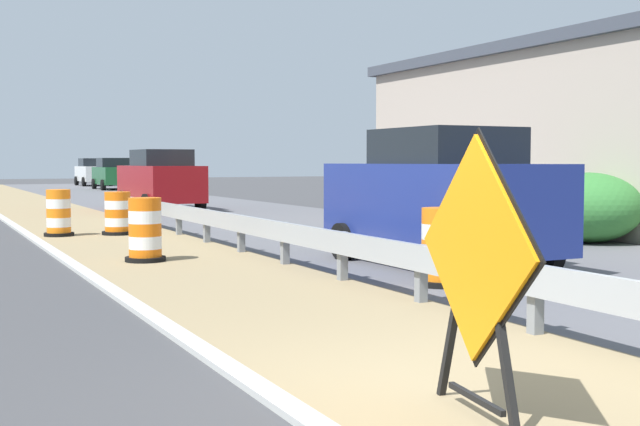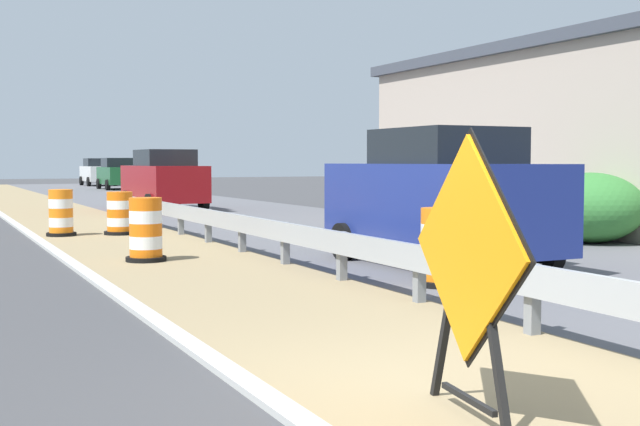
% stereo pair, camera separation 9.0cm
% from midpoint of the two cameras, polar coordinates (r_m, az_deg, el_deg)
% --- Properties ---
extents(ground_plane, '(160.00, 160.00, 0.00)m').
position_cam_midpoint_polar(ground_plane, '(6.18, 9.65, -12.41)').
color(ground_plane, '#3D3D3F').
extents(median_dirt_strip, '(3.27, 120.00, 0.01)m').
position_cam_midpoint_polar(median_dirt_strip, '(6.44, 12.85, -11.78)').
color(median_dirt_strip, '#8E7A56').
rests_on(median_dirt_strip, ground).
extents(curb_near_edge, '(0.20, 120.00, 0.11)m').
position_cam_midpoint_polar(curb_near_edge, '(5.55, -1.65, -14.18)').
color(curb_near_edge, '#ADADA8').
rests_on(curb_near_edge, ground).
extents(warning_sign_diamond, '(0.26, 1.58, 1.93)m').
position_cam_midpoint_polar(warning_sign_diamond, '(5.51, 10.29, -3.27)').
color(warning_sign_diamond, black).
rests_on(warning_sign_diamond, ground).
extents(traffic_barrel_nearest, '(0.71, 0.71, 1.07)m').
position_cam_midpoint_polar(traffic_barrel_nearest, '(11.35, 8.24, -2.60)').
color(traffic_barrel_nearest, orange).
rests_on(traffic_barrel_nearest, ground).
extents(traffic_barrel_close, '(0.69, 0.69, 1.09)m').
position_cam_midpoint_polar(traffic_barrel_close, '(14.28, -12.21, -1.34)').
color(traffic_barrel_close, orange).
rests_on(traffic_barrel_close, ground).
extents(traffic_barrel_mid, '(0.73, 0.73, 1.00)m').
position_cam_midpoint_polar(traffic_barrel_mid, '(19.66, -13.98, -0.17)').
color(traffic_barrel_mid, orange).
rests_on(traffic_barrel_mid, ground).
extents(traffic_barrel_far, '(0.67, 0.67, 1.06)m').
position_cam_midpoint_polar(traffic_barrel_far, '(19.63, -17.80, -0.14)').
color(traffic_barrel_far, orange).
rests_on(traffic_barrel_far, ground).
extents(car_lead_near_lane, '(2.13, 4.50, 2.22)m').
position_cam_midpoint_polar(car_lead_near_lane, '(13.37, 8.08, 1.03)').
color(car_lead_near_lane, navy).
rests_on(car_lead_near_lane, ground).
extents(car_trailing_near_lane, '(2.07, 4.20, 1.93)m').
position_cam_midpoint_polar(car_trailing_near_lane, '(60.16, -15.51, 2.76)').
color(car_trailing_near_lane, silver).
rests_on(car_trailing_near_lane, ground).
extents(car_lead_far_lane, '(2.17, 4.81, 2.11)m').
position_cam_midpoint_polar(car_lead_far_lane, '(29.31, -11.10, 2.27)').
color(car_lead_far_lane, maroon).
rests_on(car_lead_far_lane, ground).
extents(car_mid_far_lane, '(2.19, 4.49, 1.92)m').
position_cam_midpoint_polar(car_mid_far_lane, '(51.70, -14.13, 2.67)').
color(car_mid_far_lane, '#195128').
rests_on(car_mid_far_lane, ground).
extents(roadside_shop_near, '(8.81, 13.81, 4.72)m').
position_cam_midpoint_polar(roadside_shop_near, '(23.99, 20.80, 4.97)').
color(roadside_shop_near, '#AD9E8E').
rests_on(roadside_shop_near, ground).
extents(bush_roadside, '(2.21, 2.21, 1.47)m').
position_cam_midpoint_polar(bush_roadside, '(18.11, 17.99, 0.37)').
color(bush_roadside, '#337533').
rests_on(bush_roadside, ground).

